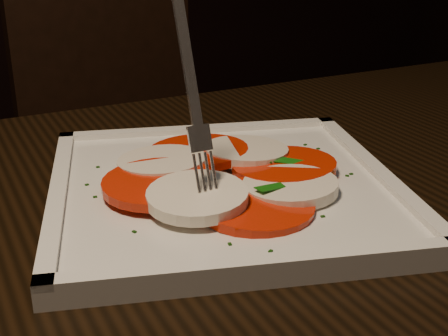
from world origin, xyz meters
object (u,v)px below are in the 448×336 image
(chair, at_px, (126,137))
(table, at_px, (329,293))
(fork, at_px, (187,81))
(plate, at_px, (224,190))

(chair, bearing_deg, table, -99.74)
(chair, height_order, fork, fork)
(chair, relative_size, fork, 5.47)
(plate, bearing_deg, chair, 80.59)
(chair, relative_size, plate, 2.95)
(chair, height_order, plate, chair)
(plate, relative_size, fork, 1.86)
(table, relative_size, fork, 7.19)
(plate, distance_m, fork, 0.12)
(table, xyz_separation_m, fork, (-0.13, 0.04, 0.22))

